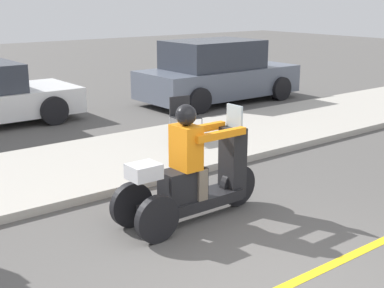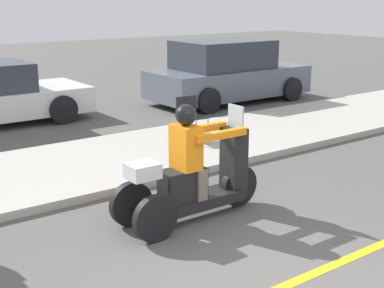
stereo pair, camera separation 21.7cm
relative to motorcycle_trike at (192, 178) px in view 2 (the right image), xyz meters
name	(u,v)px [view 2 (the right image)]	position (x,y,z in m)	size (l,w,h in m)	color
lane_stripe	(301,279)	(0.00, -1.88, -0.55)	(24.00, 0.12, 0.01)	gold
sidewalk_strip	(76,167)	(-0.38, 2.72, -0.49)	(28.00, 2.80, 0.12)	#B2ADA3
motorcycle_trike	(192,178)	(0.00, 0.00, 0.00)	(2.08, 0.66, 1.51)	black
folding_chair_set_back	(189,113)	(2.03, 2.89, 0.07)	(0.51, 0.51, 0.82)	#A5A8AD
parked_car_lot_far	(227,73)	(5.46, 5.92, 0.22)	(4.42, 2.11, 1.65)	slate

